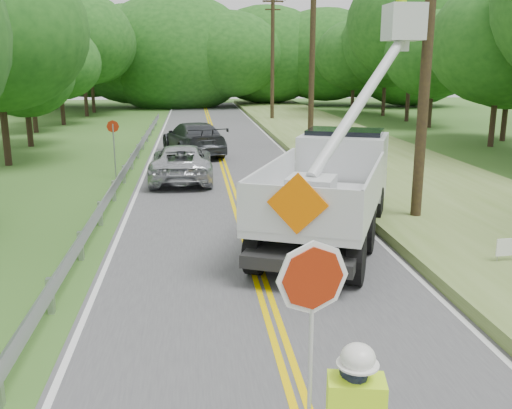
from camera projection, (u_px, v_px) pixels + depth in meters
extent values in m
cube|color=#454648|center=(232.00, 191.00, 20.71)|extent=(7.20, 96.00, 0.02)
cube|color=#FBCE00|center=(229.00, 191.00, 20.69)|extent=(0.12, 96.00, 0.00)
cube|color=#FBCE00|center=(235.00, 191.00, 20.72)|extent=(0.12, 96.00, 0.00)
cube|color=silver|center=(136.00, 193.00, 20.33)|extent=(0.12, 96.00, 0.00)
cube|color=silver|center=(324.00, 189.00, 21.08)|extent=(0.12, 96.00, 0.00)
cube|color=#A2A3AB|center=(50.00, 296.00, 10.54)|extent=(0.12, 0.14, 0.70)
cube|color=#A2A3AB|center=(81.00, 246.00, 13.44)|extent=(0.12, 0.14, 0.70)
cube|color=#A2A3AB|center=(100.00, 213.00, 16.33)|extent=(0.12, 0.14, 0.70)
cube|color=#A2A3AB|center=(114.00, 191.00, 19.22)|extent=(0.12, 0.14, 0.70)
cube|color=#A2A3AB|center=(124.00, 174.00, 22.11)|extent=(0.12, 0.14, 0.70)
cube|color=#A2A3AB|center=(132.00, 161.00, 25.00)|extent=(0.12, 0.14, 0.70)
cube|color=#A2A3AB|center=(138.00, 151.00, 27.90)|extent=(0.12, 0.14, 0.70)
cube|color=#A2A3AB|center=(143.00, 143.00, 30.79)|extent=(0.12, 0.14, 0.70)
cube|color=#A2A3AB|center=(147.00, 136.00, 33.68)|extent=(0.12, 0.14, 0.70)
cube|color=#A2A3AB|center=(150.00, 130.00, 36.57)|extent=(0.12, 0.14, 0.70)
cube|color=#A2A3AB|center=(153.00, 126.00, 39.46)|extent=(0.12, 0.14, 0.70)
cube|color=#A2A3AB|center=(156.00, 121.00, 42.35)|extent=(0.12, 0.14, 0.70)
cube|color=#A2A3AB|center=(123.00, 173.00, 21.10)|extent=(0.05, 48.00, 0.34)
cylinder|color=black|center=(427.00, 47.00, 15.22)|extent=(0.30, 0.30, 10.00)
cylinder|color=black|center=(312.00, 55.00, 29.68)|extent=(0.30, 0.30, 10.00)
cylinder|color=black|center=(272.00, 58.00, 44.14)|extent=(0.30, 0.30, 10.00)
cube|color=black|center=(273.00, 1.00, 43.11)|extent=(1.60, 0.12, 0.12)
cube|color=black|center=(273.00, 9.00, 43.26)|extent=(1.20, 0.10, 0.10)
cube|color=#58722D|center=(418.00, 183.00, 21.44)|extent=(7.00, 96.00, 0.30)
cylinder|color=#332319|center=(5.00, 127.00, 25.64)|extent=(0.32, 0.32, 3.50)
cylinder|color=#332319|center=(29.00, 126.00, 31.71)|extent=(0.32, 0.32, 2.35)
ellipsoid|color=#1A4716|center=(24.00, 73.00, 31.01)|extent=(5.49, 5.49, 4.83)
cylinder|color=#332319|center=(35.00, 116.00, 38.11)|extent=(0.32, 0.32, 2.28)
ellipsoid|color=#1A4716|center=(31.00, 74.00, 37.43)|extent=(5.31, 5.31, 4.67)
cylinder|color=#332319|center=(62.00, 107.00, 42.89)|extent=(0.32, 0.32, 2.70)
ellipsoid|color=#1A4716|center=(59.00, 63.00, 42.09)|extent=(6.29, 6.29, 5.53)
cylinder|color=#332319|center=(86.00, 95.00, 49.61)|extent=(0.32, 0.32, 3.83)
ellipsoid|color=#1A4716|center=(81.00, 39.00, 48.47)|extent=(8.95, 8.95, 7.87)
cylinder|color=#332319|center=(93.00, 93.00, 53.58)|extent=(0.32, 0.32, 3.72)
ellipsoid|color=#1A4716|center=(89.00, 43.00, 52.47)|extent=(8.68, 8.68, 7.63)
cylinder|color=#332319|center=(493.00, 117.00, 31.53)|extent=(0.32, 0.32, 3.30)
ellipsoid|color=#1A4716|center=(501.00, 42.00, 30.55)|extent=(7.69, 7.69, 6.77)
cylinder|color=#332319|center=(504.00, 118.00, 33.94)|extent=(0.32, 0.32, 2.71)
ellipsoid|color=#1A4716|center=(511.00, 62.00, 33.13)|extent=(6.33, 6.33, 5.57)
cylinder|color=#332319|center=(430.00, 107.00, 41.02)|extent=(0.32, 0.32, 3.01)
ellipsoid|color=#1A4716|center=(434.00, 55.00, 40.13)|extent=(7.02, 7.02, 6.18)
cylinder|color=#332319|center=(408.00, 94.00, 45.30)|extent=(0.32, 0.32, 4.42)
ellipsoid|color=#1A4716|center=(413.00, 23.00, 43.99)|extent=(10.31, 10.31, 9.07)
cylinder|color=#332319|center=(384.00, 96.00, 50.40)|extent=(0.32, 0.32, 3.56)
ellipsoid|color=#1A4716|center=(387.00, 45.00, 49.35)|extent=(8.30, 8.30, 7.30)
cylinder|color=#332319|center=(353.00, 97.00, 52.64)|extent=(0.32, 0.32, 3.08)
ellipsoid|color=#1A4716|center=(354.00, 55.00, 51.73)|extent=(7.20, 7.20, 6.33)
ellipsoid|color=#1A4716|center=(43.00, 54.00, 59.89)|extent=(12.33, 9.25, 9.25)
ellipsoid|color=#1A4716|center=(89.00, 54.00, 59.78)|extent=(12.00, 9.00, 9.00)
ellipsoid|color=#1A4716|center=(134.00, 54.00, 59.46)|extent=(13.77, 10.32, 10.32)
ellipsoid|color=#1A4716|center=(175.00, 54.00, 59.68)|extent=(16.94, 12.70, 12.70)
ellipsoid|color=#1A4716|center=(228.00, 54.00, 58.58)|extent=(11.85, 8.89, 8.89)
ellipsoid|color=#1A4716|center=(267.00, 55.00, 62.35)|extent=(14.19, 10.64, 10.64)
ellipsoid|color=#1A4716|center=(326.00, 55.00, 62.27)|extent=(13.44, 10.08, 10.08)
ellipsoid|color=#1A4716|center=(363.00, 55.00, 61.83)|extent=(12.45, 9.34, 9.34)
ellipsoid|color=#1A4716|center=(411.00, 55.00, 60.39)|extent=(14.56, 10.92, 10.92)
cube|color=#C6FF1C|center=(356.00, 404.00, 5.50)|extent=(0.61, 0.44, 0.55)
ellipsoid|color=white|center=(358.00, 357.00, 5.37)|extent=(0.34, 0.34, 0.27)
cylinder|color=#B7B7B7|center=(309.00, 404.00, 5.59)|extent=(0.04, 0.04, 2.55)
cylinder|color=maroon|center=(313.00, 278.00, 5.27)|extent=(0.72, 0.18, 0.73)
cylinder|color=black|center=(256.00, 251.00, 12.45)|extent=(0.72, 1.11, 1.06)
cylinder|color=black|center=(356.00, 260.00, 11.84)|extent=(0.72, 1.11, 1.06)
cylinder|color=black|center=(280.00, 224.00, 14.51)|extent=(0.72, 1.11, 1.06)
cylinder|color=black|center=(367.00, 231.00, 13.90)|extent=(0.72, 1.11, 1.06)
cylinder|color=black|center=(303.00, 200.00, 17.08)|extent=(0.72, 1.11, 1.06)
cylinder|color=black|center=(377.00, 205.00, 16.46)|extent=(0.72, 1.11, 1.06)
cube|color=black|center=(325.00, 221.00, 14.49)|extent=(4.90, 7.42, 0.28)
cube|color=silver|center=(320.00, 208.00, 13.64)|extent=(4.33, 5.67, 0.24)
cube|color=silver|center=(271.00, 182.00, 13.85)|extent=(2.05, 4.71, 0.99)
cube|color=silver|center=(374.00, 189.00, 13.16)|extent=(2.05, 4.71, 0.99)
cube|color=silver|center=(298.00, 211.00, 11.16)|extent=(2.37, 1.05, 0.99)
cube|color=silver|center=(343.00, 168.00, 17.05)|extent=(3.11, 2.90, 1.99)
cube|color=black|center=(345.00, 143.00, 17.08)|extent=(2.60, 2.19, 0.83)
cube|color=silver|center=(311.00, 197.00, 12.37)|extent=(1.30, 1.30, 0.88)
cube|color=silver|center=(404.00, 22.00, 14.99)|extent=(0.94, 0.94, 0.94)
cube|color=#F46A00|center=(297.00, 204.00, 11.05)|extent=(1.17, 0.53, 1.25)
imported|color=#B0B2B7|center=(181.00, 162.00, 22.50)|extent=(2.39, 5.16, 1.43)
imported|color=#313438|center=(194.00, 138.00, 28.85)|extent=(3.67, 6.13, 1.66)
cylinder|color=#A2A3AB|center=(114.00, 151.00, 22.92)|extent=(0.06, 0.06, 2.21)
cylinder|color=maroon|center=(113.00, 126.00, 22.67)|extent=(0.50, 0.05, 0.50)
cube|color=white|center=(508.00, 247.00, 12.48)|extent=(0.57, 0.08, 0.40)
cylinder|color=#A2A3AB|center=(497.00, 262.00, 12.54)|extent=(0.02, 0.02, 0.57)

